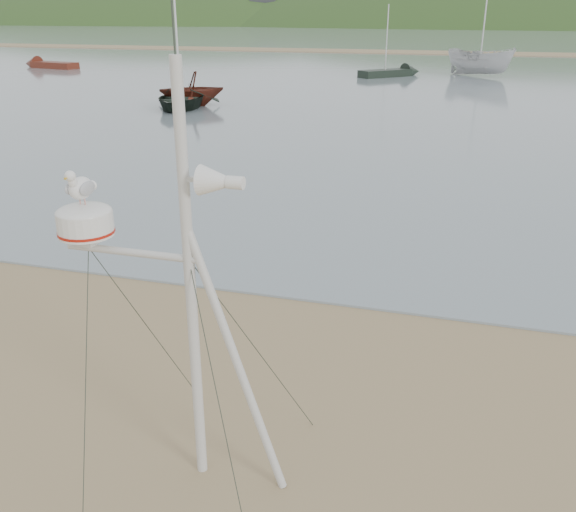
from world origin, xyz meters
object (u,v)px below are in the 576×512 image
(mast_rig, at_px, (188,371))
(boat_red, at_px, (191,73))
(sailboat_dark_mid, at_px, (398,72))
(boat_dark, at_px, (178,60))
(boat_white, at_px, (483,38))
(dinghy_red_far, at_px, (43,64))

(mast_rig, distance_m, boat_red, 26.55)
(sailboat_dark_mid, bearing_deg, mast_rig, -86.05)
(sailboat_dark_mid, bearing_deg, boat_dark, -113.48)
(boat_white, bearing_deg, boat_red, 173.68)
(boat_red, xyz_separation_m, sailboat_dark_mid, (8.14, 18.16, -1.33))
(boat_dark, relative_size, boat_white, 0.85)
(boat_red, relative_size, sailboat_dark_mid, 0.60)
(boat_red, relative_size, dinghy_red_far, 0.55)
(sailboat_dark_mid, bearing_deg, boat_white, 16.55)
(boat_dark, bearing_deg, dinghy_red_far, 130.44)
(boat_dark, xyz_separation_m, boat_white, (14.02, 20.82, 0.39))
(boat_dark, bearing_deg, mast_rig, -73.60)
(boat_red, bearing_deg, dinghy_red_far, -160.35)
(boat_red, distance_m, boat_white, 24.24)
(mast_rig, height_order, boat_white, boat_white)
(boat_dark, height_order, boat_white, boat_white)
(boat_dark, bearing_deg, sailboat_dark_mid, 57.07)
(mast_rig, xyz_separation_m, dinghy_red_far, (-32.52, 41.11, -0.94))
(mast_rig, relative_size, boat_dark, 1.13)
(dinghy_red_far, bearing_deg, boat_red, -38.34)
(mast_rig, bearing_deg, boat_red, 114.62)
(boat_white, distance_m, sailboat_dark_mid, 6.42)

